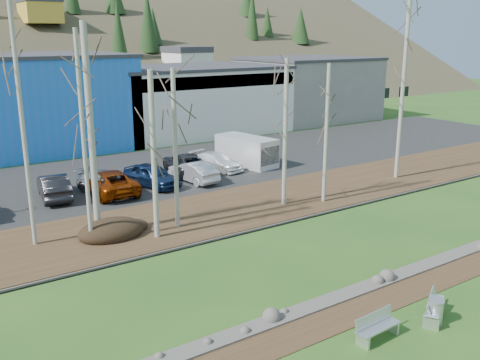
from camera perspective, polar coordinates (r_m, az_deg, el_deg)
ground at (r=20.81m, az=19.33°, el=-14.16°), size 200.00×200.00×0.00m
dirt_strip at (r=21.93m, az=14.88°, el=-12.16°), size 80.00×1.80×0.03m
near_bank_rocks at (r=22.52m, az=12.94°, el=-11.30°), size 80.00×0.80×0.50m
river at (r=25.19m, az=6.10°, el=-8.03°), size 80.00×8.00×0.90m
far_bank_rocks at (r=28.20m, az=0.73°, el=-5.33°), size 80.00×0.80×0.46m
far_bank at (r=30.70m, az=-2.68°, el=-3.45°), size 80.00×7.00×0.15m
parking_lot at (r=39.69m, az=-10.60°, el=0.64°), size 80.00×14.00×0.14m
building_blue at (r=50.53m, az=-23.66°, el=7.46°), size 20.40×12.24×8.30m
building_white at (r=56.67m, az=-5.30°, el=8.62°), size 18.36×12.24×6.80m
building_grey at (r=65.81m, az=7.15°, el=9.70°), size 14.28×12.24×7.30m
bench_intact at (r=19.16m, az=14.37°, el=-14.90°), size 1.82×0.64×0.90m
bench_damaged at (r=20.97m, az=19.90°, el=-12.71°), size 1.86×1.41×0.81m
litter_bin at (r=20.60m, az=20.11°, el=-13.11°), size 0.62×0.62×0.91m
dirt_mound at (r=27.59m, az=-13.57°, el=-5.20°), size 3.34×2.36×0.66m
birch_0 at (r=26.31m, az=-22.21°, el=5.74°), size 0.21×0.21×11.85m
birch_1 at (r=26.81m, az=-15.60°, el=4.89°), size 0.32×0.32×10.41m
birch_2 at (r=25.68m, az=-16.33°, el=4.02°), size 0.20×0.20×10.07m
birch_3 at (r=26.00m, az=-9.19°, el=2.49°), size 0.26×0.26×8.22m
birch_4 at (r=27.32m, az=-6.92°, el=3.17°), size 0.23×0.23×8.20m
birch_5 at (r=31.89m, az=9.18°, el=4.83°), size 0.22×0.22×8.19m
birch_6 at (r=31.01m, az=4.85°, el=4.97°), size 0.25×0.25×8.51m
birch_7 at (r=38.32m, az=17.01°, el=9.70°), size 0.27×0.27×12.98m
car_1 at (r=34.77m, az=-19.23°, el=-0.64°), size 2.22×4.78×1.52m
car_2 at (r=34.85m, az=-13.80°, el=-0.19°), size 2.64×5.50×1.51m
car_3 at (r=34.86m, az=-14.06°, el=-0.31°), size 3.17×5.10×1.38m
car_4 at (r=35.87m, az=-9.38°, el=0.50°), size 2.91×4.77×1.52m
car_5 at (r=36.73m, az=-4.97°, el=0.89°), size 1.93×4.36×1.39m
car_6 at (r=39.04m, az=-5.78°, el=1.79°), size 3.33×5.63×1.47m
car_7 at (r=39.83m, az=-2.51°, el=1.98°), size 2.99×4.71×1.27m
van_white at (r=41.13m, az=0.90°, el=3.08°), size 2.92×5.31×2.20m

